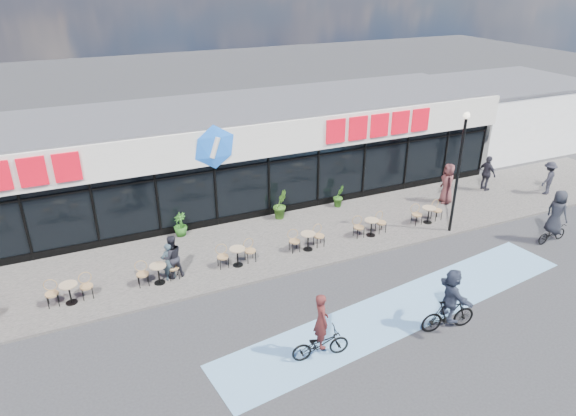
{
  "coord_description": "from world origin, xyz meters",
  "views": [
    {
      "loc": [
        -5.46,
        -12.94,
        10.47
      ],
      "look_at": [
        1.89,
        3.5,
        2.04
      ],
      "focal_mm": 32.0,
      "sensor_mm": 36.0,
      "label": 1
    }
  ],
  "objects_px": {
    "lamp_post": "(459,163)",
    "cyclist_a": "(450,303)",
    "patron_right": "(172,257)",
    "potted_plant_mid": "(280,204)",
    "pedestrian_a": "(448,183)",
    "potted_plant_left": "(180,225)",
    "pedestrian_b": "(487,173)",
    "cyclist_b": "(555,220)",
    "potted_plant_right": "(339,196)",
    "pedestrian_c": "(548,178)",
    "patron_left": "(169,261)"
  },
  "relations": [
    {
      "from": "lamp_post",
      "to": "cyclist_a",
      "type": "relative_size",
      "value": 2.39
    },
    {
      "from": "patron_right",
      "to": "cyclist_a",
      "type": "height_order",
      "value": "cyclist_a"
    },
    {
      "from": "potted_plant_mid",
      "to": "cyclist_a",
      "type": "bearing_deg",
      "value": -79.61
    },
    {
      "from": "pedestrian_a",
      "to": "cyclist_a",
      "type": "distance_m",
      "value": 9.97
    },
    {
      "from": "potted_plant_left",
      "to": "patron_right",
      "type": "bearing_deg",
      "value": -108.07
    },
    {
      "from": "pedestrian_a",
      "to": "pedestrian_b",
      "type": "xyz_separation_m",
      "value": [
        2.86,
        0.39,
        -0.08
      ]
    },
    {
      "from": "pedestrian_a",
      "to": "lamp_post",
      "type": "bearing_deg",
      "value": -15.46
    },
    {
      "from": "pedestrian_a",
      "to": "cyclist_a",
      "type": "bearing_deg",
      "value": -18.72
    },
    {
      "from": "cyclist_b",
      "to": "lamp_post",
      "type": "bearing_deg",
      "value": 143.98
    },
    {
      "from": "potted_plant_right",
      "to": "patron_right",
      "type": "xyz_separation_m",
      "value": [
        -8.62,
        -2.98,
        0.33
      ]
    },
    {
      "from": "patron_right",
      "to": "cyclist_a",
      "type": "bearing_deg",
      "value": 131.56
    },
    {
      "from": "patron_right",
      "to": "pedestrian_a",
      "type": "height_order",
      "value": "pedestrian_a"
    },
    {
      "from": "potted_plant_left",
      "to": "pedestrian_b",
      "type": "height_order",
      "value": "pedestrian_b"
    },
    {
      "from": "pedestrian_b",
      "to": "pedestrian_c",
      "type": "height_order",
      "value": "pedestrian_b"
    },
    {
      "from": "lamp_post",
      "to": "patron_right",
      "type": "distance_m",
      "value": 12.09
    },
    {
      "from": "pedestrian_b",
      "to": "cyclist_a",
      "type": "relative_size",
      "value": 0.83
    },
    {
      "from": "cyclist_a",
      "to": "patron_right",
      "type": "bearing_deg",
      "value": 138.5
    },
    {
      "from": "patron_right",
      "to": "pedestrian_c",
      "type": "bearing_deg",
      "value": 173.08
    },
    {
      "from": "patron_right",
      "to": "cyclist_b",
      "type": "height_order",
      "value": "cyclist_b"
    },
    {
      "from": "patron_right",
      "to": "patron_left",
      "type": "bearing_deg",
      "value": 26.28
    },
    {
      "from": "pedestrian_a",
      "to": "pedestrian_c",
      "type": "height_order",
      "value": "pedestrian_a"
    },
    {
      "from": "potted_plant_left",
      "to": "patron_right",
      "type": "xyz_separation_m",
      "value": [
        -1.01,
        -3.11,
        0.33
      ]
    },
    {
      "from": "lamp_post",
      "to": "potted_plant_right",
      "type": "relative_size",
      "value": 5.07
    },
    {
      "from": "potted_plant_left",
      "to": "potted_plant_right",
      "type": "bearing_deg",
      "value": -0.95
    },
    {
      "from": "potted_plant_left",
      "to": "patron_right",
      "type": "relative_size",
      "value": 0.61
    },
    {
      "from": "lamp_post",
      "to": "pedestrian_b",
      "type": "xyz_separation_m",
      "value": [
        4.66,
        2.87,
        -2.2
      ]
    },
    {
      "from": "potted_plant_right",
      "to": "pedestrian_a",
      "type": "relative_size",
      "value": 0.52
    },
    {
      "from": "cyclist_a",
      "to": "lamp_post",
      "type": "bearing_deg",
      "value": 49.26
    },
    {
      "from": "potted_plant_left",
      "to": "potted_plant_right",
      "type": "distance_m",
      "value": 7.61
    },
    {
      "from": "patron_left",
      "to": "cyclist_b",
      "type": "relative_size",
      "value": 0.63
    },
    {
      "from": "pedestrian_b",
      "to": "lamp_post",
      "type": "bearing_deg",
      "value": 119.6
    },
    {
      "from": "cyclist_a",
      "to": "cyclist_b",
      "type": "xyz_separation_m",
      "value": [
        7.84,
        2.82,
        0.01
      ]
    },
    {
      "from": "potted_plant_mid",
      "to": "potted_plant_right",
      "type": "distance_m",
      "value": 3.05
    },
    {
      "from": "patron_right",
      "to": "pedestrian_c",
      "type": "distance_m",
      "value": 18.94
    },
    {
      "from": "patron_right",
      "to": "potted_plant_left",
      "type": "bearing_deg",
      "value": -115.01
    },
    {
      "from": "potted_plant_mid",
      "to": "pedestrian_a",
      "type": "distance_m",
      "value": 8.23
    },
    {
      "from": "potted_plant_mid",
      "to": "cyclist_a",
      "type": "height_order",
      "value": "cyclist_a"
    },
    {
      "from": "lamp_post",
      "to": "pedestrian_a",
      "type": "relative_size",
      "value": 2.65
    },
    {
      "from": "potted_plant_right",
      "to": "cyclist_b",
      "type": "relative_size",
      "value": 0.44
    },
    {
      "from": "lamp_post",
      "to": "pedestrian_a",
      "type": "height_order",
      "value": "lamp_post"
    },
    {
      "from": "pedestrian_a",
      "to": "potted_plant_right",
      "type": "bearing_deg",
      "value": -88.54
    },
    {
      "from": "pedestrian_a",
      "to": "cyclist_a",
      "type": "height_order",
      "value": "cyclist_a"
    },
    {
      "from": "cyclist_a",
      "to": "pedestrian_a",
      "type": "bearing_deg",
      "value": 50.7
    },
    {
      "from": "potted_plant_left",
      "to": "potted_plant_mid",
      "type": "height_order",
      "value": "potted_plant_mid"
    },
    {
      "from": "cyclist_a",
      "to": "cyclist_b",
      "type": "height_order",
      "value": "cyclist_b"
    },
    {
      "from": "potted_plant_left",
      "to": "potted_plant_right",
      "type": "height_order",
      "value": "potted_plant_right"
    },
    {
      "from": "pedestrian_a",
      "to": "pedestrian_b",
      "type": "height_order",
      "value": "pedestrian_a"
    },
    {
      "from": "cyclist_a",
      "to": "potted_plant_left",
      "type": "bearing_deg",
      "value": 123.31
    },
    {
      "from": "pedestrian_a",
      "to": "pedestrian_b",
      "type": "relative_size",
      "value": 1.08
    },
    {
      "from": "pedestrian_c",
      "to": "cyclist_a",
      "type": "distance_m",
      "value": 13.31
    }
  ]
}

